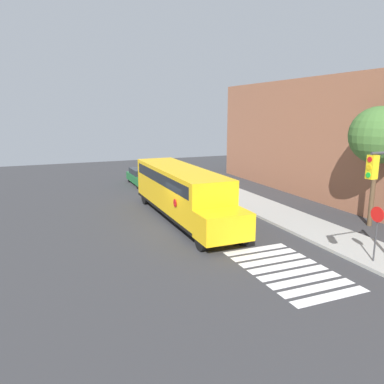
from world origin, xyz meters
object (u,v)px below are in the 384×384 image
at_px(tree_near_sidewalk, 378,136).
at_px(school_bus, 181,190).
at_px(stop_sign, 376,227).
at_px(parked_car, 142,177).

bearing_deg(tree_near_sidewalk, school_bus, -120.76).
bearing_deg(school_bus, stop_sign, 27.26).
height_order(parked_car, tree_near_sidewalk, tree_near_sidewalk).
distance_m(stop_sign, tree_near_sidewalk, 6.87).
distance_m(parked_car, tree_near_sidewalk, 19.38).
xyz_separation_m(parked_car, stop_sign, (20.89, 4.39, 0.95)).
relative_size(school_bus, tree_near_sidewalk, 1.77).
relative_size(school_bus, stop_sign, 4.66).
xyz_separation_m(parked_car, tree_near_sidewalk, (16.76, 8.69, 4.36)).
height_order(school_bus, tree_near_sidewalk, tree_near_sidewalk).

